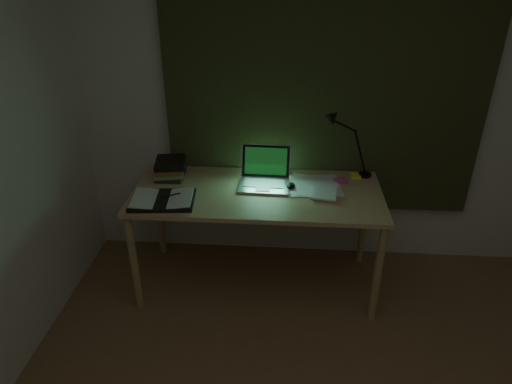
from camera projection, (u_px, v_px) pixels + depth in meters
wall_back at (323, 102)px, 3.18m from camera, size 3.50×0.00×2.50m
curtain at (325, 75)px, 3.05m from camera, size 2.20×0.06×2.00m
desk at (257, 239)px, 3.23m from camera, size 1.67×0.73×0.76m
laptop at (264, 171)px, 3.05m from camera, size 0.35×0.40×0.24m
open_textbook at (163, 199)px, 2.92m from camera, size 0.43×0.32×0.03m
book_stack at (169, 168)px, 3.22m from camera, size 0.24×0.28×0.13m
loose_papers at (316, 190)px, 3.04m from camera, size 0.41×0.43×0.02m
mouse at (291, 186)px, 3.09m from camera, size 0.07×0.10×0.03m
sticky_yellow at (356, 176)px, 3.24m from camera, size 0.08×0.08×0.02m
sticky_pink at (341, 181)px, 3.17m from camera, size 0.10×0.10×0.02m
desk_lamp at (369, 144)px, 3.14m from camera, size 0.34×0.27×0.49m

